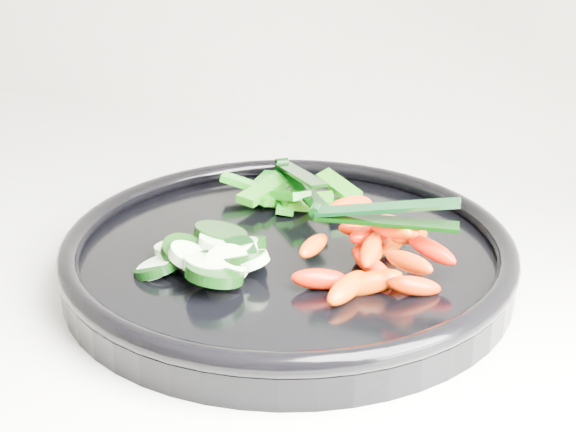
% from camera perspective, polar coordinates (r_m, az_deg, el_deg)
% --- Properties ---
extents(veggie_tray, '(0.40, 0.40, 0.04)m').
position_cam_1_polar(veggie_tray, '(0.67, -0.00, -2.72)').
color(veggie_tray, black).
rests_on(veggie_tray, counter).
extents(cucumber_pile, '(0.12, 0.12, 0.04)m').
position_cam_1_polar(cucumber_pile, '(0.64, -5.87, -2.71)').
color(cucumber_pile, black).
rests_on(cucumber_pile, veggie_tray).
extents(carrot_pile, '(0.12, 0.13, 0.05)m').
position_cam_1_polar(carrot_pile, '(0.62, 6.12, -2.49)').
color(carrot_pile, '#FF4600').
rests_on(carrot_pile, veggie_tray).
extents(pepper_pile, '(0.14, 0.10, 0.04)m').
position_cam_1_polar(pepper_pile, '(0.75, 0.21, 1.43)').
color(pepper_pile, '#0B7411').
rests_on(pepper_pile, veggie_tray).
extents(tong_carrot, '(0.11, 0.05, 0.02)m').
position_cam_1_polar(tong_carrot, '(0.61, 6.66, 0.14)').
color(tong_carrot, black).
rests_on(tong_carrot, carrot_pile).
extents(tong_pepper, '(0.09, 0.09, 0.02)m').
position_cam_1_polar(tong_pepper, '(0.75, 0.76, 2.66)').
color(tong_pepper, black).
rests_on(tong_pepper, pepper_pile).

